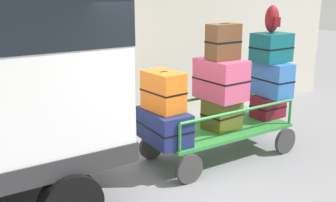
{
  "coord_description": "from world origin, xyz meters",
  "views": [
    {
      "loc": [
        -2.94,
        -4.21,
        2.64
      ],
      "look_at": [
        0.15,
        0.48,
        1.08
      ],
      "focal_mm": 43.7,
      "sensor_mm": 36.0,
      "label": 1
    }
  ],
  "objects_px": {
    "suitcase_left_middle": "(163,91)",
    "suitcase_center_bottom": "(268,106)",
    "suitcase_midleft_middle": "(221,79)",
    "suitcase_center_middle": "(271,79)",
    "suitcase_left_bottom": "(164,126)",
    "backpack": "(272,19)",
    "luggage_cart": "(220,133)",
    "suitcase_midleft_bottom": "(222,114)",
    "suitcase_center_top": "(271,47)",
    "suitcase_midleft_top": "(223,42)"
  },
  "relations": [
    {
      "from": "suitcase_center_top",
      "to": "backpack",
      "type": "height_order",
      "value": "backpack"
    },
    {
      "from": "luggage_cart",
      "to": "suitcase_midleft_middle",
      "type": "bearing_deg",
      "value": 90.0
    },
    {
      "from": "suitcase_left_bottom",
      "to": "suitcase_center_bottom",
      "type": "height_order",
      "value": "suitcase_left_bottom"
    },
    {
      "from": "suitcase_midleft_bottom",
      "to": "suitcase_midleft_middle",
      "type": "distance_m",
      "value": 0.56
    },
    {
      "from": "backpack",
      "to": "suitcase_midleft_middle",
      "type": "bearing_deg",
      "value": -179.92
    },
    {
      "from": "suitcase_midleft_bottom",
      "to": "backpack",
      "type": "height_order",
      "value": "backpack"
    },
    {
      "from": "suitcase_left_middle",
      "to": "suitcase_center_bottom",
      "type": "xyz_separation_m",
      "value": [
        2.12,
        -0.02,
        -0.56
      ]
    },
    {
      "from": "suitcase_midleft_middle",
      "to": "suitcase_center_bottom",
      "type": "bearing_deg",
      "value": -1.53
    },
    {
      "from": "backpack",
      "to": "suitcase_midleft_top",
      "type": "bearing_deg",
      "value": -178.54
    },
    {
      "from": "suitcase_left_middle",
      "to": "backpack",
      "type": "bearing_deg",
      "value": 0.14
    },
    {
      "from": "suitcase_left_bottom",
      "to": "backpack",
      "type": "bearing_deg",
      "value": 0.66
    },
    {
      "from": "suitcase_midleft_middle",
      "to": "suitcase_center_bottom",
      "type": "relative_size",
      "value": 1.48
    },
    {
      "from": "backpack",
      "to": "luggage_cart",
      "type": "bearing_deg",
      "value": -178.65
    },
    {
      "from": "suitcase_center_bottom",
      "to": "suitcase_center_middle",
      "type": "relative_size",
      "value": 0.72
    },
    {
      "from": "luggage_cart",
      "to": "suitcase_center_top",
      "type": "distance_m",
      "value": 1.68
    },
    {
      "from": "luggage_cart",
      "to": "suitcase_midleft_top",
      "type": "xyz_separation_m",
      "value": [
        -0.0,
        -0.0,
        1.47
      ]
    },
    {
      "from": "suitcase_center_bottom",
      "to": "suitcase_midleft_bottom",
      "type": "bearing_deg",
      "value": -178.73
    },
    {
      "from": "luggage_cart",
      "to": "suitcase_center_top",
      "type": "bearing_deg",
      "value": 0.4
    },
    {
      "from": "suitcase_left_middle",
      "to": "suitcase_left_bottom",
      "type": "bearing_deg",
      "value": -90.0
    },
    {
      "from": "suitcase_midleft_top",
      "to": "suitcase_center_middle",
      "type": "height_order",
      "value": "suitcase_midleft_top"
    },
    {
      "from": "suitcase_midleft_bottom",
      "to": "suitcase_midleft_middle",
      "type": "relative_size",
      "value": 0.72
    },
    {
      "from": "suitcase_midleft_middle",
      "to": "suitcase_center_middle",
      "type": "relative_size",
      "value": 1.06
    },
    {
      "from": "suitcase_left_middle",
      "to": "backpack",
      "type": "xyz_separation_m",
      "value": [
        2.12,
        0.01,
        0.91
      ]
    },
    {
      "from": "suitcase_midleft_bottom",
      "to": "suitcase_center_middle",
      "type": "bearing_deg",
      "value": -0.07
    },
    {
      "from": "luggage_cart",
      "to": "backpack",
      "type": "bearing_deg",
      "value": 1.35
    },
    {
      "from": "suitcase_left_bottom",
      "to": "suitcase_center_middle",
      "type": "height_order",
      "value": "suitcase_center_middle"
    },
    {
      "from": "suitcase_center_bottom",
      "to": "suitcase_left_bottom",
      "type": "bearing_deg",
      "value": 179.85
    },
    {
      "from": "suitcase_center_middle",
      "to": "suitcase_center_top",
      "type": "relative_size",
      "value": 1.2
    },
    {
      "from": "suitcase_left_bottom",
      "to": "suitcase_midleft_top",
      "type": "relative_size",
      "value": 1.65
    },
    {
      "from": "suitcase_left_middle",
      "to": "suitcase_center_middle",
      "type": "bearing_deg",
      "value": -1.33
    },
    {
      "from": "suitcase_left_middle",
      "to": "suitcase_center_bottom",
      "type": "distance_m",
      "value": 2.2
    },
    {
      "from": "suitcase_midleft_middle",
      "to": "suitcase_center_middle",
      "type": "xyz_separation_m",
      "value": [
        1.06,
        -0.05,
        -0.12
      ]
    },
    {
      "from": "suitcase_left_middle",
      "to": "suitcase_center_bottom",
      "type": "height_order",
      "value": "suitcase_left_middle"
    },
    {
      "from": "suitcase_midleft_bottom",
      "to": "suitcase_midleft_top",
      "type": "xyz_separation_m",
      "value": [
        0.0,
        0.03,
        1.14
      ]
    },
    {
      "from": "suitcase_midleft_middle",
      "to": "suitcase_center_middle",
      "type": "bearing_deg",
      "value": -2.87
    },
    {
      "from": "backpack",
      "to": "suitcase_midleft_bottom",
      "type": "bearing_deg",
      "value": -177.1
    },
    {
      "from": "suitcase_midleft_bottom",
      "to": "suitcase_center_middle",
      "type": "distance_m",
      "value": 1.15
    },
    {
      "from": "suitcase_midleft_middle",
      "to": "suitcase_center_bottom",
      "type": "distance_m",
      "value": 1.22
    },
    {
      "from": "suitcase_center_bottom",
      "to": "suitcase_center_top",
      "type": "relative_size",
      "value": 0.86
    },
    {
      "from": "backpack",
      "to": "suitcase_center_middle",
      "type": "bearing_deg",
      "value": -82.7
    },
    {
      "from": "suitcase_left_bottom",
      "to": "suitcase_midleft_middle",
      "type": "distance_m",
      "value": 1.2
    },
    {
      "from": "suitcase_midleft_bottom",
      "to": "suitcase_center_top",
      "type": "bearing_deg",
      "value": 1.94
    },
    {
      "from": "luggage_cart",
      "to": "suitcase_left_bottom",
      "type": "bearing_deg",
      "value": 179.97
    },
    {
      "from": "suitcase_left_middle",
      "to": "suitcase_midleft_bottom",
      "type": "height_order",
      "value": "suitcase_left_middle"
    },
    {
      "from": "suitcase_midleft_middle",
      "to": "suitcase_midleft_top",
      "type": "distance_m",
      "value": 0.58
    },
    {
      "from": "suitcase_midleft_top",
      "to": "backpack",
      "type": "xyz_separation_m",
      "value": [
        1.05,
        0.03,
        0.29
      ]
    },
    {
      "from": "suitcase_left_bottom",
      "to": "backpack",
      "type": "relative_size",
      "value": 2.02
    },
    {
      "from": "suitcase_center_bottom",
      "to": "suitcase_center_top",
      "type": "xyz_separation_m",
      "value": [
        -0.0,
        0.01,
        1.01
      ]
    },
    {
      "from": "suitcase_center_bottom",
      "to": "suitcase_center_top",
      "type": "height_order",
      "value": "suitcase_center_top"
    },
    {
      "from": "luggage_cart",
      "to": "suitcase_midleft_middle",
      "type": "relative_size",
      "value": 3.02
    }
  ]
}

